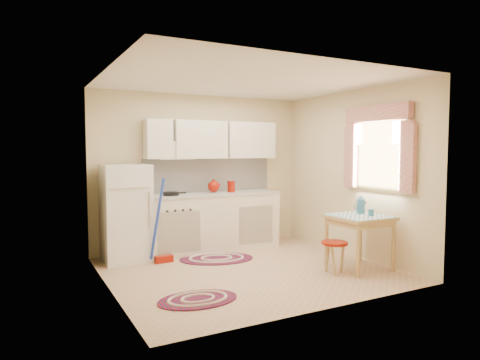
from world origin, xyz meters
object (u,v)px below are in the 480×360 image
table (359,242)px  stool (334,258)px  fridge (126,213)px  base_cabinets (210,223)px

table → stool: bearing=-176.5°
fridge → stool: size_ratio=3.33×
base_cabinets → table: base_cabinets is taller
table → stool: size_ratio=1.71×
base_cabinets → fridge: bearing=-177.9°
stool → table: bearing=3.5°
base_cabinets → stool: (0.89, -1.96, -0.23)m
fridge → stool: (2.24, -1.91, -0.49)m
table → stool: table is taller
fridge → stool: fridge is taller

